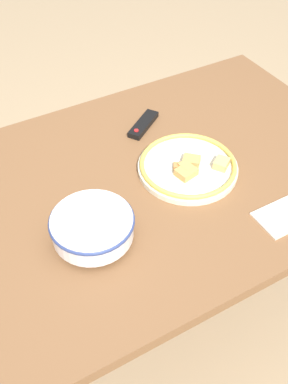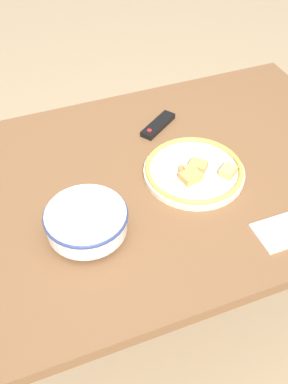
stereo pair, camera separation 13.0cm
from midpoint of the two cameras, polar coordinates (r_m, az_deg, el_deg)
ground_plane at (r=1.95m, az=-2.13°, el=-13.69°), size 8.00×8.00×0.00m
dining_table at (r=1.44m, az=-2.80°, el=-0.56°), size 1.53×0.95×0.70m
noodle_bowl at (r=1.22m, az=-9.63°, el=-4.51°), size 0.23×0.23×0.08m
food_plate at (r=1.41m, az=3.03°, el=3.16°), size 0.32×0.32×0.04m
tv_remote at (r=1.59m, az=-2.43°, el=8.47°), size 0.16×0.13×0.02m
folded_napkin at (r=1.33m, az=14.67°, el=-3.14°), size 0.16×0.11×0.01m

